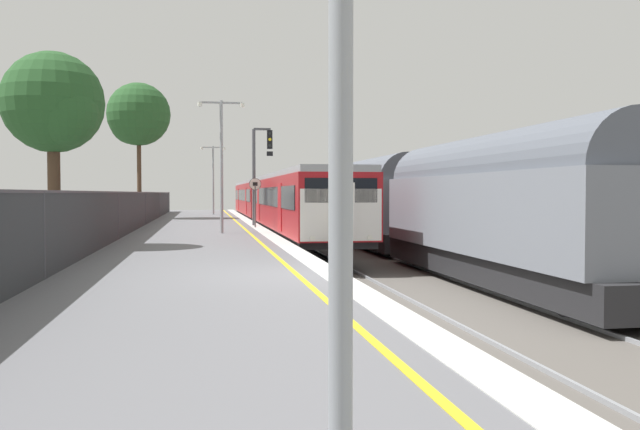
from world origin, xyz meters
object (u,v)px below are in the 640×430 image
object	(u,v)px
platform_lamp_far	(213,174)
background_tree_centre	(55,106)
platform_lamp_mid	(221,155)
commuter_train_at_platform	(273,200)
signal_gantry	(259,165)
speed_limit_sign	(255,196)
background_tree_left	(137,117)
freight_train_adjacent_track	(415,202)

from	to	relation	value
platform_lamp_far	background_tree_centre	size ratio (longest dim) A/B	0.89
platform_lamp_mid	platform_lamp_far	world-z (taller)	platform_lamp_mid
commuter_train_at_platform	signal_gantry	distance (m)	7.21
platform_lamp_far	speed_limit_sign	bearing A→B (deg)	-85.13
platform_lamp_mid	background_tree_left	distance (m)	18.74
commuter_train_at_platform	background_tree_centre	xyz separation A→B (m)	(-8.98, -20.08, 3.22)
commuter_train_at_platform	signal_gantry	bearing A→B (deg)	-102.31
speed_limit_sign	platform_lamp_far	distance (m)	20.99
commuter_train_at_platform	speed_limit_sign	size ratio (longest dim) A/B	17.32
freight_train_adjacent_track	commuter_train_at_platform	bearing A→B (deg)	103.58
signal_gantry	platform_lamp_far	distance (m)	18.79
speed_limit_sign	commuter_train_at_platform	bearing A→B (deg)	78.36
signal_gantry	background_tree_centre	size ratio (longest dim) A/B	0.84
freight_train_adjacent_track	platform_lamp_far	xyz separation A→B (m)	(-7.63, 28.46, 1.87)
background_tree_centre	signal_gantry	bearing A→B (deg)	60.60
signal_gantry	platform_lamp_far	size ratio (longest dim) A/B	0.94
platform_lamp_mid	speed_limit_sign	bearing A→B (deg)	67.90
signal_gantry	speed_limit_sign	size ratio (longest dim) A/B	2.09
commuter_train_at_platform	background_tree_centre	world-z (taller)	background_tree_centre
platform_lamp_mid	background_tree_centre	xyz separation A→B (m)	(-5.35, -6.75, 1.12)
platform_lamp_far	platform_lamp_mid	bearing A→B (deg)	-90.00
platform_lamp_far	commuter_train_at_platform	bearing A→B (deg)	-73.05
commuter_train_at_platform	speed_limit_sign	world-z (taller)	commuter_train_at_platform
freight_train_adjacent_track	speed_limit_sign	distance (m)	9.60
platform_lamp_far	background_tree_centre	bearing A→B (deg)	-99.50
freight_train_adjacent_track	background_tree_centre	xyz separation A→B (m)	(-12.98, -3.51, 3.10)
signal_gantry	background_tree_centre	xyz separation A→B (m)	(-7.50, -13.30, 1.25)
commuter_train_at_platform	platform_lamp_mid	distance (m)	13.98
platform_lamp_mid	freight_train_adjacent_track	bearing A→B (deg)	-23.00
signal_gantry	speed_limit_sign	xyz separation A→B (m)	(-0.37, -2.18, -1.65)
platform_lamp_mid	signal_gantry	bearing A→B (deg)	71.90
background_tree_centre	freight_train_adjacent_track	bearing A→B (deg)	15.13
freight_train_adjacent_track	background_tree_left	distance (m)	25.12
background_tree_centre	commuter_train_at_platform	bearing A→B (deg)	65.92
commuter_train_at_platform	speed_limit_sign	xyz separation A→B (m)	(-1.85, -8.96, 0.32)
speed_limit_sign	background_tree_left	world-z (taller)	background_tree_left
commuter_train_at_platform	freight_train_adjacent_track	distance (m)	17.05
platform_lamp_mid	commuter_train_at_platform	bearing A→B (deg)	74.80
commuter_train_at_platform	platform_lamp_far	world-z (taller)	platform_lamp_far
speed_limit_sign	platform_lamp_far	size ratio (longest dim) A/B	0.45
background_tree_left	background_tree_centre	xyz separation A→B (m)	(-0.17, -24.40, -2.42)
platform_lamp_mid	background_tree_left	xyz separation A→B (m)	(-5.18, 17.66, 3.54)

